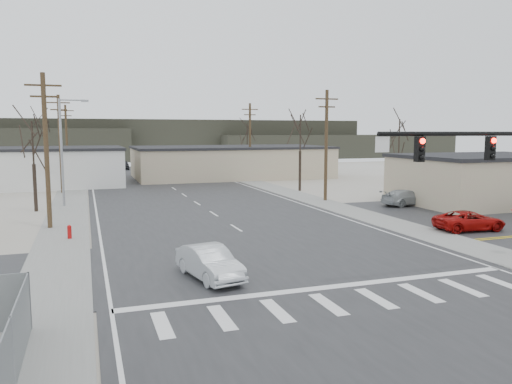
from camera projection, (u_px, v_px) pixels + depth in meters
ground at (282, 258)px, 25.02m from camera, size 140.00×140.00×0.00m
main_road at (211, 212)px, 39.10m from camera, size 18.00×110.00×0.05m
cross_road at (282, 257)px, 25.02m from camera, size 90.00×10.00×0.04m
parking_lot at (501, 216)px, 37.09m from camera, size 18.00×20.00×0.03m
sidewalk_left at (69, 209)px, 40.38m from camera, size 3.00×90.00×0.06m
sidewalk_right at (307, 198)px, 47.21m from camera, size 3.00×90.00×0.06m
traffic_signal_mast at (509, 170)px, 21.17m from camera, size 8.95×0.43×7.20m
fire_hydrant at (69, 232)px, 29.19m from camera, size 0.24×0.24×0.87m
building_left_far at (23, 167)px, 57.16m from camera, size 22.30×12.30×4.50m
building_right_far at (231, 162)px, 69.30m from camera, size 26.30×14.30×4.30m
building_lot at (485, 179)px, 43.76m from camera, size 14.30×10.30×4.30m
upole_left_b at (46, 148)px, 31.96m from camera, size 2.20×0.30×10.00m
upole_left_c at (60, 142)px, 50.74m from camera, size 2.20×0.30×10.00m
upole_left_d at (67, 139)px, 69.52m from camera, size 2.20×0.30×10.00m
upole_right_a at (326, 144)px, 45.00m from camera, size 2.20×0.30×10.00m
upole_right_b at (250, 140)px, 65.66m from camera, size 2.20×0.30×10.00m
streetlight_main at (64, 146)px, 41.59m from camera, size 2.40×0.25×9.00m
tree_left_near at (33, 145)px, 38.99m from camera, size 3.30×3.30×7.35m
tree_right_mid at (300, 135)px, 52.75m from camera, size 3.74×3.74×8.33m
tree_left_far at (44, 132)px, 62.96m from camera, size 3.96×3.96×8.82m
tree_right_far at (247, 136)px, 78.01m from camera, size 3.52×3.52×7.84m
tree_lot at (399, 139)px, 52.09m from camera, size 3.52×3.52×7.84m
hill_center at (191, 139)px, 119.46m from camera, size 80.00×18.00×9.00m
hill_right at (333, 146)px, 125.31m from camera, size 60.00×18.00×5.50m
sedan_crossing at (209, 262)px, 21.26m from camera, size 2.30×4.42×1.39m
car_far_a at (181, 169)px, 74.25m from camera, size 3.22×4.98×1.34m
car_far_b at (124, 165)px, 83.05m from camera, size 1.99×4.32×1.44m
car_parked_red at (470, 221)px, 31.70m from camera, size 4.66×2.46×1.25m
car_parked_silver at (406, 198)px, 42.50m from camera, size 4.84×2.55×1.34m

